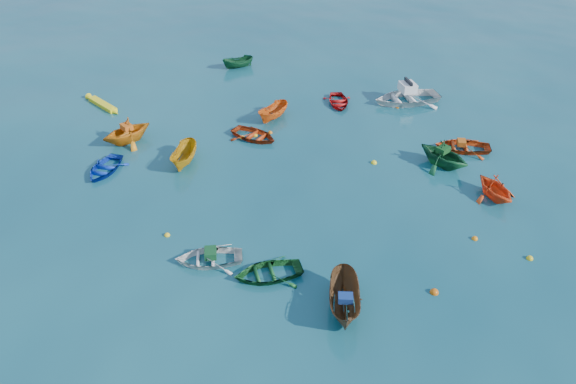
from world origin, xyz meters
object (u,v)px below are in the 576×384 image
Objects in this scene: motorboat_white at (406,102)px; dinghy_blue_sw at (105,171)px; kayak_yellow at (103,106)px; dinghy_white_near at (209,261)px.

dinghy_blue_sw is at bearing -78.47° from motorboat_white.
dinghy_white_near is at bearing -105.79° from kayak_yellow.
motorboat_white is at bearing -43.88° from kayak_yellow.
dinghy_white_near is 18.80m from kayak_yellow.
dinghy_blue_sw is 10.44m from dinghy_white_near.
kayak_yellow is 21.48m from motorboat_white.
motorboat_white reaches higher than dinghy_blue_sw.
motorboat_white is (10.17, 18.54, 0.00)m from dinghy_blue_sw.
dinghy_blue_sw reaches higher than kayak_yellow.
dinghy_white_near is at bearing -33.72° from dinghy_blue_sw.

